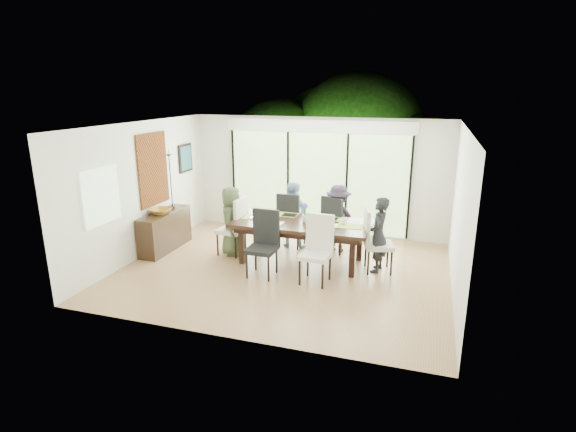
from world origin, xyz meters
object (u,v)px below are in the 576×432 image
(chair_right_end, at_px, (379,240))
(person_right_end, at_px, (378,235))
(chair_far_left, at_px, (292,219))
(vase, at_px, (305,218))
(chair_far_right, at_px, (338,223))
(sideboard, at_px, (165,231))
(bowl, at_px, (161,211))
(person_far_right, at_px, (338,219))
(cup_b, at_px, (308,221))
(table_top, at_px, (302,223))
(chair_near_left, at_px, (262,244))
(laptop, at_px, (259,219))
(cup_a, at_px, (270,214))
(chair_near_right, at_px, (315,250))
(person_far_left, at_px, (292,215))
(person_left_end, at_px, (232,221))
(chair_left_end, at_px, (231,226))

(chair_right_end, xyz_separation_m, person_right_end, (-0.02, 0.00, 0.10))
(chair_far_left, distance_m, vase, 0.99)
(chair_far_left, relative_size, chair_far_right, 1.00)
(sideboard, bearing_deg, bowl, -90.00)
(chair_right_end, relative_size, person_right_end, 0.85)
(person_far_right, bearing_deg, vase, 58.02)
(vase, bearing_deg, cup_b, -56.31)
(table_top, relative_size, chair_near_left, 2.18)
(vase, relative_size, laptop, 0.36)
(chair_near_left, height_order, cup_a, chair_near_left)
(chair_near_right, bearing_deg, bowl, 174.97)
(cup_a, relative_size, cup_b, 1.24)
(chair_far_left, xyz_separation_m, cup_a, (-0.25, -0.70, 0.27))
(chair_near_right, bearing_deg, sideboard, 173.37)
(cup_b, bearing_deg, person_right_end, 4.30)
(vase, distance_m, cup_a, 0.76)
(cup_b, bearing_deg, person_far_left, 122.83)
(table_top, relative_size, chair_near_right, 2.18)
(person_right_end, height_order, cup_b, person_right_end)
(person_left_end, distance_m, cup_b, 1.64)
(chair_near_left, distance_m, chair_near_right, 1.00)
(table_top, height_order, chair_near_right, chair_near_right)
(chair_near_left, bearing_deg, sideboard, 165.22)
(chair_near_left, distance_m, person_far_left, 1.70)
(chair_far_right, height_order, chair_near_right, same)
(cup_a, bearing_deg, chair_left_end, -169.38)
(chair_far_left, relative_size, person_far_left, 0.85)
(person_right_end, height_order, vase, person_right_end)
(chair_near_left, height_order, sideboard, chair_near_left)
(chair_near_right, relative_size, person_far_right, 0.85)
(chair_right_end, height_order, person_left_end, person_left_end)
(person_right_end, bearing_deg, chair_far_right, -128.83)
(person_far_right, bearing_deg, table_top, 57.15)
(person_far_right, relative_size, vase, 10.75)
(cup_a, relative_size, bowl, 0.32)
(chair_near_right, relative_size, person_right_end, 0.85)
(chair_far_left, height_order, cup_b, chair_far_left)
(cup_b, bearing_deg, sideboard, -178.58)
(person_left_end, bearing_deg, laptop, -111.14)
(person_right_end, relative_size, sideboard, 0.98)
(laptop, height_order, cup_b, cup_b)
(chair_far_right, bearing_deg, person_far_right, 112.82)
(chair_left_end, distance_m, cup_a, 0.86)
(chair_right_end, height_order, chair_far_right, same)
(chair_far_right, distance_m, person_left_end, 2.20)
(table_top, distance_m, vase, 0.12)
(person_left_end, bearing_deg, sideboard, 84.72)
(person_far_right, bearing_deg, chair_right_end, 139.54)
(person_far_left, bearing_deg, sideboard, 21.13)
(cup_b, bearing_deg, chair_near_right, -65.56)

